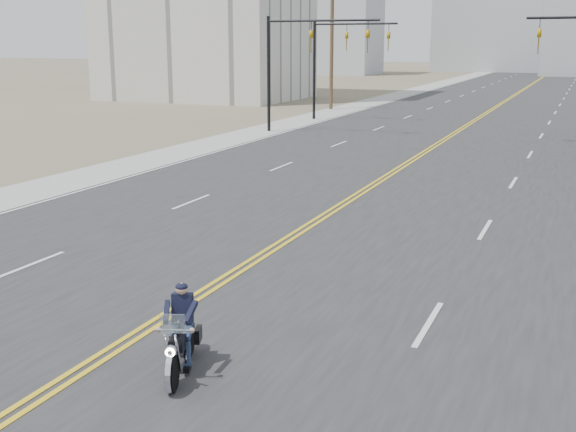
# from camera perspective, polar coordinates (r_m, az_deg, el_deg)

# --- Properties ---
(ground_plane) EXTENTS (400.00, 400.00, 0.00)m
(ground_plane) POSITION_cam_1_polar(r_m,az_deg,el_deg) (13.22, -15.10, -11.20)
(ground_plane) COLOR #776D56
(ground_plane) RESTS_ON ground
(road) EXTENTS (20.00, 200.00, 0.01)m
(road) POSITION_cam_1_polar(r_m,az_deg,el_deg) (79.92, 17.39, 9.03)
(road) COLOR #303033
(road) RESTS_ON ground
(sidewalk_left) EXTENTS (3.00, 200.00, 0.01)m
(sidewalk_left) POSITION_cam_1_polar(r_m,az_deg,el_deg) (81.82, 9.26, 9.56)
(sidewalk_left) COLOR #A5A5A0
(sidewalk_left) RESTS_ON ground
(traffic_mast_left) EXTENTS (7.10, 0.26, 7.00)m
(traffic_mast_left) POSITION_cam_1_polar(r_m,az_deg,el_deg) (44.57, 0.88, 12.90)
(traffic_mast_left) COLOR black
(traffic_mast_left) RESTS_ON ground
(traffic_mast_far) EXTENTS (6.10, 0.26, 7.00)m
(traffic_mast_far) POSITION_cam_1_polar(r_m,az_deg,el_deg) (52.19, 3.88, 12.89)
(traffic_mast_far) COLOR black
(traffic_mast_far) RESTS_ON ground
(utility_pole_left) EXTENTS (2.20, 0.30, 10.50)m
(utility_pole_left) POSITION_cam_1_polar(r_m,az_deg,el_deg) (60.79, 3.48, 13.55)
(utility_pole_left) COLOR brown
(utility_pole_left) RESTS_ON ground
(haze_bldg_a) EXTENTS (14.00, 12.00, 22.00)m
(haze_bldg_a) POSITION_cam_1_polar(r_m,az_deg,el_deg) (131.58, 3.91, 15.93)
(haze_bldg_a) COLOR #B7BCC6
(haze_bldg_a) RESTS_ON ground
(haze_bldg_d) EXTENTS (20.00, 15.00, 26.00)m
(haze_bldg_d) POSITION_cam_1_polar(r_m,az_deg,el_deg) (150.85, 15.80, 15.92)
(haze_bldg_d) COLOR #ADB2B7
(haze_bldg_d) RESTS_ON ground
(haze_bldg_f) EXTENTS (12.00, 12.00, 16.00)m
(haze_bldg_f) POSITION_cam_1_polar(r_m,az_deg,el_deg) (150.83, 0.23, 14.51)
(haze_bldg_f) COLOR #ADB2B7
(haze_bldg_f) RESTS_ON ground
(motorcyclist) EXTENTS (1.42, 2.09, 1.50)m
(motorcyclist) POSITION_cam_1_polar(r_m,az_deg,el_deg) (12.31, -8.53, -8.96)
(motorcyclist) COLOR black
(motorcyclist) RESTS_ON ground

